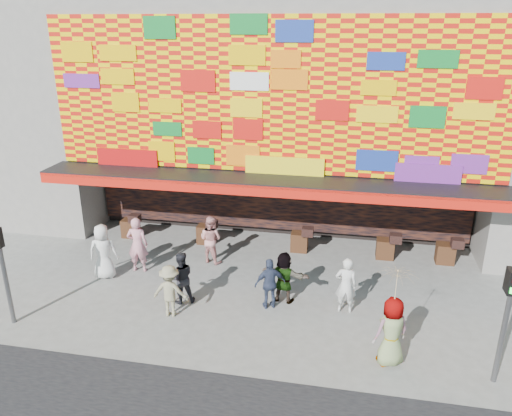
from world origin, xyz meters
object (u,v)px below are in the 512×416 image
(signal_right, at_px, (507,311))
(ped_h, at_px, (346,285))
(ped_b, at_px, (138,245))
(ped_i, at_px, (211,239))
(ped_e, at_px, (270,284))
(ped_c, at_px, (181,278))
(ped_f, at_px, (284,277))
(ped_d, at_px, (170,291))
(ped_a, at_px, (103,252))
(ped_g, at_px, (391,332))
(parasol, at_px, (397,286))
(signal_left, at_px, (2,262))

(signal_right, relative_size, ped_h, 1.80)
(ped_b, distance_m, ped_i, 2.43)
(ped_e, distance_m, ped_h, 2.14)
(ped_c, height_order, ped_f, ped_c)
(ped_b, xyz_separation_m, ped_d, (1.98, -2.35, -0.18))
(ped_e, bearing_deg, ped_h, 160.68)
(ped_a, bearing_deg, ped_g, 147.27)
(ped_i, bearing_deg, ped_e, 152.91)
(ped_b, bearing_deg, parasol, 151.12)
(ped_a, bearing_deg, ped_c, 146.02)
(ped_c, xyz_separation_m, ped_f, (2.94, 0.62, -0.01))
(ped_g, height_order, ped_h, ped_g)
(ped_a, xyz_separation_m, parasol, (8.77, -2.70, 1.21))
(signal_left, bearing_deg, ped_g, 1.15)
(ped_e, height_order, ped_h, ped_h)
(signal_left, distance_m, ped_d, 4.44)
(ped_c, distance_m, ped_h, 4.74)
(ped_c, distance_m, ped_g, 6.10)
(signal_left, distance_m, ped_i, 6.43)
(ped_h, bearing_deg, signal_left, 14.13)
(signal_left, bearing_deg, ped_c, 24.65)
(ped_a, xyz_separation_m, ped_h, (7.65, -0.55, -0.08))
(ped_a, xyz_separation_m, ped_g, (8.77, -2.70, -0.02))
(ped_c, height_order, parasol, parasol)
(ped_a, distance_m, ped_f, 5.88)
(ped_b, distance_m, ped_c, 2.61)
(signal_right, xyz_separation_m, ped_g, (-2.35, 0.20, -0.97))
(signal_left, relative_size, ped_b, 1.59)
(signal_right, relative_size, ped_a, 1.65)
(ped_h, xyz_separation_m, ped_i, (-4.60, 2.31, 0.00))
(ped_h, bearing_deg, ped_f, -7.27)
(ped_b, bearing_deg, ped_f, 162.82)
(ped_f, relative_size, ped_g, 0.88)
(ped_c, bearing_deg, ped_a, -45.16)
(ped_d, height_order, ped_e, ped_e)
(ped_a, relative_size, ped_g, 1.02)
(signal_left, xyz_separation_m, ped_h, (8.92, 2.34, -1.03))
(signal_left, distance_m, ped_f, 7.66)
(ped_a, distance_m, ped_e, 5.58)
(ped_f, bearing_deg, ped_e, 60.73)
(ped_h, distance_m, ped_i, 5.15)
(ped_g, bearing_deg, ped_e, -58.27)
(ped_f, height_order, ped_h, ped_h)
(ped_b, distance_m, ped_f, 5.08)
(signal_right, distance_m, ped_b, 10.87)
(signal_left, bearing_deg, ped_b, 58.62)
(ped_a, relative_size, ped_f, 1.16)
(signal_right, relative_size, parasol, 1.67)
(ped_c, height_order, ped_g, ped_g)
(ped_f, xyz_separation_m, ped_h, (1.78, -0.21, 0.05))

